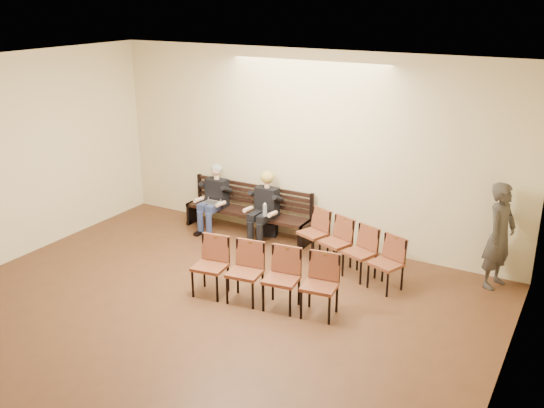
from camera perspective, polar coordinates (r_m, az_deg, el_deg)
The scene contains 11 objects.
ground at distance 7.90m, azimuth -13.74°, elevation -15.26°, with size 10.00×10.00×0.00m, color #57331D.
room_walls at distance 7.37m, azimuth -11.17°, elevation 4.21°, with size 8.02×10.01×3.51m.
bench at distance 11.67m, azimuth -2.31°, elevation -1.71°, with size 2.60×0.90×0.45m, color black.
seated_man at distance 11.79m, azimuth -5.46°, elevation 0.48°, with size 0.52×0.71×1.24m, color black, non-canonical shape.
seated_woman at distance 11.22m, azimuth -0.72°, elevation -0.50°, with size 0.52×0.72×1.21m, color black, non-canonical shape.
laptop at distance 11.70m, azimuth -5.73°, elevation 0.00°, with size 0.30×0.24×0.22m, color silver.
water_bottle at distance 10.96m, azimuth -0.67°, elevation -1.16°, with size 0.08×0.08×0.25m, color silver.
bag at distance 11.59m, azimuth -0.39°, elevation -2.34°, with size 0.35×0.24×0.26m, color black.
passerby at distance 9.97m, azimuth 20.73°, elevation -2.13°, with size 0.71×0.47×1.95m, color #37322D.
chair_row_front at distance 10.07m, azimuth 7.10°, elevation -4.12°, with size 2.08×0.47×0.86m, color brown.
chair_row_back at distance 8.97m, azimuth -0.86°, elevation -6.83°, with size 2.23×0.50×0.92m, color brown.
Camera 1 is at (4.67, -4.60, 4.42)m, focal length 40.00 mm.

